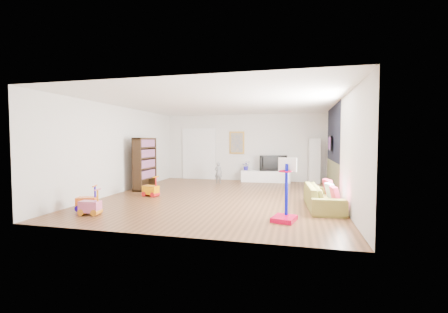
% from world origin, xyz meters
% --- Properties ---
extents(floor, '(6.50, 7.50, 0.00)m').
position_xyz_m(floor, '(0.00, 0.00, 0.00)').
color(floor, brown).
rests_on(floor, ground).
extents(ceiling, '(6.50, 7.50, 0.00)m').
position_xyz_m(ceiling, '(0.00, 0.00, 2.70)').
color(ceiling, white).
rests_on(ceiling, ground).
extents(wall_back, '(6.50, 0.00, 2.70)m').
position_xyz_m(wall_back, '(0.00, 3.75, 1.35)').
color(wall_back, silver).
rests_on(wall_back, ground).
extents(wall_front, '(6.50, 0.00, 2.70)m').
position_xyz_m(wall_front, '(0.00, -3.75, 1.35)').
color(wall_front, silver).
rests_on(wall_front, ground).
extents(wall_left, '(0.00, 7.50, 2.70)m').
position_xyz_m(wall_left, '(-3.25, 0.00, 1.35)').
color(wall_left, white).
rests_on(wall_left, ground).
extents(wall_right, '(0.00, 7.50, 2.70)m').
position_xyz_m(wall_right, '(3.25, 0.00, 1.35)').
color(wall_right, silver).
rests_on(wall_right, ground).
extents(navy_accent, '(0.01, 3.20, 1.70)m').
position_xyz_m(navy_accent, '(3.23, 1.40, 1.85)').
color(navy_accent, black).
rests_on(navy_accent, wall_right).
extents(olive_wainscot, '(0.01, 3.20, 1.00)m').
position_xyz_m(olive_wainscot, '(3.23, 1.40, 0.50)').
color(olive_wainscot, brown).
rests_on(olive_wainscot, wall_right).
extents(doorway, '(1.45, 0.06, 2.10)m').
position_xyz_m(doorway, '(-1.90, 3.71, 1.05)').
color(doorway, white).
rests_on(doorway, ground).
extents(painting_back, '(0.62, 0.06, 0.92)m').
position_xyz_m(painting_back, '(-0.25, 3.71, 1.55)').
color(painting_back, gold).
rests_on(painting_back, wall_back).
extents(artwork_right, '(0.04, 0.56, 0.46)m').
position_xyz_m(artwork_right, '(3.17, 1.60, 1.55)').
color(artwork_right, '#7F3F8C').
rests_on(artwork_right, wall_right).
extents(media_console, '(1.93, 0.58, 0.44)m').
position_xyz_m(media_console, '(0.97, 3.41, 0.22)').
color(media_console, white).
rests_on(media_console, ground).
extents(tall_cabinet, '(0.42, 0.42, 1.72)m').
position_xyz_m(tall_cabinet, '(2.81, 3.46, 0.86)').
color(tall_cabinet, white).
rests_on(tall_cabinet, ground).
extents(bookshelf, '(0.36, 1.19, 1.73)m').
position_xyz_m(bookshelf, '(-2.80, 0.69, 0.86)').
color(bookshelf, black).
rests_on(bookshelf, ground).
extents(sofa, '(0.86, 1.94, 0.55)m').
position_xyz_m(sofa, '(2.77, -0.92, 0.28)').
color(sofa, olive).
rests_on(sofa, ground).
extents(basketball_hoop, '(0.56, 0.63, 1.29)m').
position_xyz_m(basketball_hoop, '(1.91, -2.31, 0.64)').
color(basketball_hoop, '#AE0026').
rests_on(basketball_hoop, ground).
extents(ride_on_yellow, '(0.49, 0.36, 0.59)m').
position_xyz_m(ride_on_yellow, '(-2.00, -0.46, 0.30)').
color(ride_on_yellow, orange).
rests_on(ride_on_yellow, ground).
extents(ride_on_orange, '(0.50, 0.39, 0.59)m').
position_xyz_m(ride_on_orange, '(-2.60, -2.45, 0.29)').
color(ride_on_orange, orange).
rests_on(ride_on_orange, ground).
extents(ride_on_pink, '(0.45, 0.31, 0.57)m').
position_xyz_m(ride_on_pink, '(-2.26, -2.78, 0.29)').
color(ride_on_pink, '#D45A86').
rests_on(ride_on_pink, ground).
extents(child, '(0.30, 0.20, 0.81)m').
position_xyz_m(child, '(-0.76, 2.63, 0.40)').
color(child, slate).
rests_on(child, ground).
extents(tv, '(1.07, 0.41, 0.62)m').
position_xyz_m(tv, '(1.24, 3.43, 0.75)').
color(tv, black).
rests_on(tv, media_console).
extents(vase_plant, '(0.36, 0.32, 0.36)m').
position_xyz_m(vase_plant, '(0.19, 3.44, 0.63)').
color(vase_plant, '#221A90').
rests_on(vase_plant, media_console).
extents(pillow_left, '(0.16, 0.37, 0.36)m').
position_xyz_m(pillow_left, '(2.97, -1.48, 0.44)').
color(pillow_left, '#C12A50').
rests_on(pillow_left, sofa).
extents(pillow_center, '(0.20, 0.37, 0.35)m').
position_xyz_m(pillow_center, '(2.93, -0.93, 0.44)').
color(pillow_center, white).
rests_on(pillow_center, sofa).
extents(pillow_right, '(0.22, 0.41, 0.40)m').
position_xyz_m(pillow_right, '(2.95, -0.34, 0.44)').
color(pillow_right, '#C82347').
rests_on(pillow_right, sofa).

